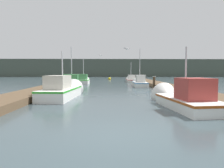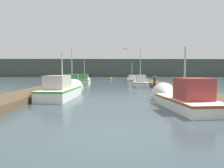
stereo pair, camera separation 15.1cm
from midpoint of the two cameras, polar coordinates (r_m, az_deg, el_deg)
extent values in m
plane|color=#38474C|center=(5.89, 2.50, -14.51)|extent=(200.00, 200.00, 0.00)
cube|color=brown|center=(22.34, -15.31, -0.63)|extent=(2.29, 40.00, 0.40)
cube|color=brown|center=(22.52, 15.06, -0.59)|extent=(2.29, 40.00, 0.40)
cube|color=#424C42|center=(71.84, -0.70, 4.52)|extent=(120.00, 16.00, 5.72)
cube|color=silver|center=(10.35, 21.07, -5.27)|extent=(2.15, 4.43, 0.54)
cube|color=#994414|center=(10.32, 21.10, -4.12)|extent=(2.19, 4.47, 0.10)
cone|color=silver|center=(12.76, 15.56, -3.50)|extent=(1.77, 1.20, 1.68)
cube|color=#99332D|center=(9.79, 22.61, -1.31)|extent=(1.45, 1.53, 0.99)
cylinder|color=#B2B2B7|center=(10.52, 20.46, 3.22)|extent=(0.08, 0.08, 2.51)
cube|color=silver|center=(13.93, -14.12, -2.56)|extent=(2.12, 5.00, 0.70)
cube|color=green|center=(13.91, -14.14, -1.37)|extent=(2.15, 5.03, 0.10)
cone|color=silver|center=(16.80, -11.05, -1.46)|extent=(1.74, 1.23, 1.66)
cube|color=#B2AD9E|center=(13.29, -14.97, 0.51)|extent=(1.37, 2.11, 0.87)
cylinder|color=#B2B2B7|center=(14.20, -13.78, 4.03)|extent=(0.08, 0.08, 2.50)
cube|color=silver|center=(19.05, -11.19, -1.03)|extent=(1.92, 4.11, 0.58)
cube|color=gold|center=(19.03, -11.19, -0.34)|extent=(1.95, 4.14, 0.10)
cone|color=silver|center=(21.45, -10.57, -0.50)|extent=(1.58, 0.97, 1.52)
cube|color=#387A42|center=(18.50, -11.36, 1.24)|extent=(1.40, 1.76, 0.97)
cylinder|color=#B2B2B7|center=(19.29, -11.18, 5.17)|extent=(0.08, 0.08, 3.55)
cube|color=silver|center=(24.22, 8.33, -0.05)|extent=(1.76, 4.36, 0.55)
cube|color=teal|center=(24.20, 8.34, 0.46)|extent=(1.79, 4.39, 0.10)
cone|color=silver|center=(26.85, 7.74, 0.32)|extent=(1.49, 1.12, 1.44)
cube|color=silver|center=(23.65, 8.48, 1.55)|extent=(1.08, 1.44, 0.84)
cylinder|color=#B2B2B7|center=(24.49, 8.30, 5.29)|extent=(0.08, 0.08, 3.98)
cube|color=silver|center=(29.21, -7.82, 0.68)|extent=(1.58, 3.73, 0.63)
cube|color=#109E0D|center=(29.19, -7.82, 1.18)|extent=(1.61, 3.76, 0.10)
cone|color=silver|center=(31.39, -7.38, 0.89)|extent=(1.48, 0.69, 1.47)
cube|color=#387A42|center=(28.72, -7.93, 2.03)|extent=(1.21, 1.43, 0.78)
cylinder|color=#B2B2B7|center=(29.44, -7.79, 4.17)|extent=(0.08, 0.08, 2.93)
cube|color=silver|center=(34.20, 5.87, 1.00)|extent=(1.68, 5.18, 0.48)
cube|color=maroon|center=(34.19, 5.88, 1.30)|extent=(1.71, 5.21, 0.10)
cone|color=silver|center=(37.30, 5.49, 1.23)|extent=(1.45, 1.15, 1.41)
cube|color=silver|center=(33.54, 5.97, 1.97)|extent=(1.18, 1.76, 0.72)
cylinder|color=#B2B2B7|center=(34.54, 5.84, 3.82)|extent=(0.08, 0.08, 2.89)
cylinder|color=#473523|center=(35.48, -8.05, 1.66)|extent=(0.23, 0.23, 1.20)
cylinder|color=silver|center=(35.46, -8.06, 2.66)|extent=(0.26, 0.26, 0.04)
cylinder|color=#473523|center=(21.94, 12.26, 0.43)|extent=(0.26, 0.26, 1.24)
cylinder|color=silver|center=(21.92, 12.28, 2.11)|extent=(0.30, 0.30, 0.04)
cylinder|color=#473523|center=(26.97, -10.74, 0.99)|extent=(0.32, 0.32, 1.19)
cylinder|color=silver|center=(26.95, -10.75, 2.30)|extent=(0.37, 0.37, 0.04)
sphere|color=gold|center=(43.46, -0.27, 1.51)|extent=(0.63, 0.63, 0.63)
cylinder|color=black|center=(43.44, -0.27, 2.25)|extent=(0.06, 0.06, 0.50)
ellipsoid|color=white|center=(24.84, -2.99, 8.18)|extent=(0.27, 0.31, 0.12)
cube|color=gray|center=(24.92, -3.25, 8.21)|extent=(0.29, 0.25, 0.07)
cube|color=gray|center=(24.76, -2.73, 8.24)|extent=(0.29, 0.25, 0.07)
ellipsoid|color=white|center=(15.11, 4.51, 10.00)|extent=(0.28, 0.31, 0.12)
cube|color=gray|center=(15.20, 4.90, 10.04)|extent=(0.29, 0.26, 0.07)
cube|color=gray|center=(15.02, 4.11, 10.12)|extent=(0.29, 0.26, 0.07)
camera|label=1|loc=(0.08, -89.74, 0.02)|focal=32.00mm
camera|label=2|loc=(0.08, 90.26, -0.02)|focal=32.00mm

